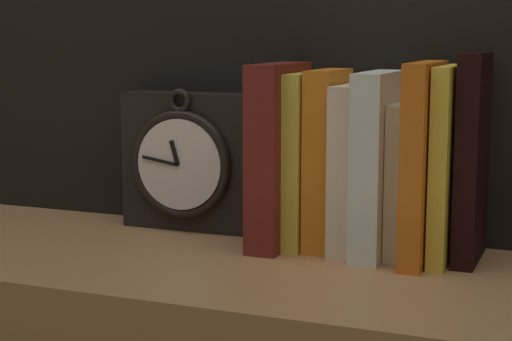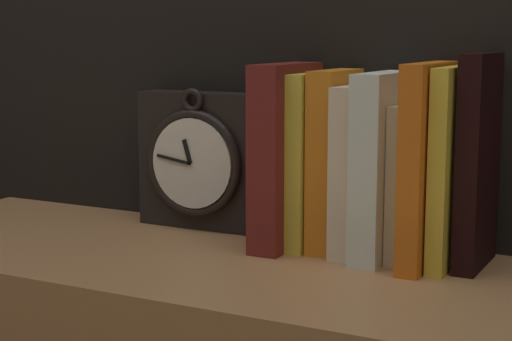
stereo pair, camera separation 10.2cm
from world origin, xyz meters
TOP-DOWN VIEW (x-y plane):
  - clock at (-0.16, 0.14)m, footprint 0.19×0.07m
  - book_slot0_maroon at (-0.01, 0.10)m, footprint 0.04×0.14m
  - book_slot1_yellow at (0.02, 0.11)m, footprint 0.02×0.12m
  - book_slot2_orange at (0.05, 0.11)m, footprint 0.03×0.11m
  - book_slot3_cream at (0.09, 0.11)m, footprint 0.03×0.12m
  - book_slot4_white at (0.12, 0.10)m, footprint 0.04×0.14m
  - book_slot5_cream at (0.15, 0.11)m, footprint 0.02×0.12m
  - book_slot6_orange at (0.18, 0.09)m, footprint 0.03×0.15m
  - book_slot7_yellow at (0.21, 0.10)m, footprint 0.02×0.13m
  - book_slot8_black at (0.24, 0.11)m, footprint 0.03×0.12m

SIDE VIEW (x-z plane):
  - book_slot5_cream at x=0.15m, z-range 0.86..1.06m
  - clock at x=-0.16m, z-range 0.86..1.06m
  - book_slot3_cream at x=0.09m, z-range 0.86..1.08m
  - book_slot1_yellow at x=0.02m, z-range 0.86..1.09m
  - book_slot4_white at x=0.12m, z-range 0.86..1.10m
  - book_slot2_orange at x=0.05m, z-range 0.86..1.10m
  - book_slot7_yellow at x=0.21m, z-range 0.86..1.10m
  - book_slot0_maroon at x=-0.01m, z-range 0.86..1.10m
  - book_slot6_orange at x=0.18m, z-range 0.86..1.11m
  - book_slot8_black at x=0.24m, z-range 0.86..1.12m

